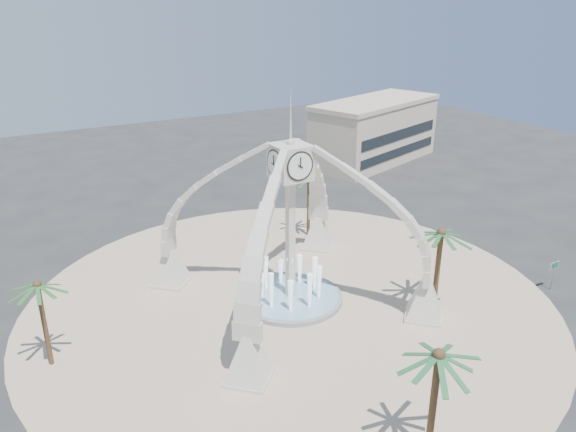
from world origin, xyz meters
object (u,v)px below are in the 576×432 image
palm_west (37,286)px  palm_north (309,180)px  clock_tower (290,222)px  palm_east (441,233)px  palm_south (439,356)px  street_sign (554,269)px  fountain (290,297)px

palm_west → palm_north: size_ratio=0.98×
clock_tower → palm_north: (7.85, 9.96, -0.77)m
palm_east → palm_south: bearing=-134.8°
street_sign → palm_east: bearing=165.0°
fountain → palm_north: 13.79m
fountain → palm_east: bearing=-34.8°
clock_tower → palm_east: clock_tower is taller
palm_east → palm_north: size_ratio=1.06×
palm_west → street_sign: bearing=-14.8°
palm_north → palm_south: 28.54m
palm_east → street_sign: bearing=-15.4°
palm_north → street_sign: size_ratio=2.57×
palm_west → clock_tower: bearing=-2.1°
clock_tower → fountain: (0.00, 0.00, -6.20)m
fountain → palm_east: palm_east is taller
fountain → palm_north: size_ratio=1.23×
palm_east → palm_west: (-26.17, 6.83, -0.35)m
palm_west → palm_south: palm_south is taller
clock_tower → fountain: 6.20m
clock_tower → palm_south: 17.03m
fountain → palm_south: (-1.72, -16.93, 5.61)m
palm_east → fountain: bearing=145.2°
palm_south → palm_west: bearing=131.5°
palm_west → palm_east: bearing=-14.6°
palm_west → palm_north: bearing=20.4°
fountain → street_sign: fountain is taller
fountain → street_sign: (18.87, -8.94, 1.52)m
fountain → palm_north: bearing=51.8°
palm_west → palm_south: size_ratio=0.94×
palm_east → clock_tower: bearing=145.2°
palm_south → street_sign: palm_south is taller
fountain → palm_west: (-17.24, 0.63, 5.34)m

